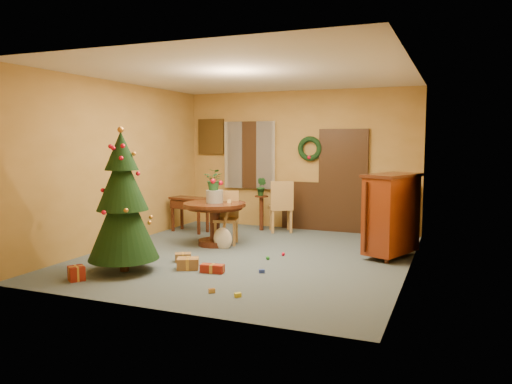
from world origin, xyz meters
The scene contains 21 objects.
room_envelope centered at (0.21, 2.70, 1.12)m, with size 5.50×5.50×5.50m.
dining_table centered at (-0.88, 0.55, 0.54)m, with size 1.11×1.11×0.77m.
urn centered at (-0.88, 0.55, 0.88)m, with size 0.30×0.30×0.22m, color slate.
centerpiece_plant centered at (-0.88, 0.55, 1.18)m, with size 0.34×0.30×0.38m, color #1E4C23.
chair_near centered at (-0.75, 0.78, 0.51)m, with size 0.52×0.52×0.95m.
chair_far centered at (-0.19, 2.18, 0.57)m, with size 0.61×0.61×1.06m.
guitar centered at (-0.63, 0.35, 0.41)m, with size 0.35×0.17×0.83m, color beige, non-canonical shape.
plant_stand centered at (-0.66, 2.25, 0.45)m, with size 0.28×0.28×0.73m.
stand_plant centered at (-0.66, 2.25, 0.92)m, with size 0.21×0.17×0.38m, color #19471E.
christmas_tree centered at (-1.29, -1.53, 0.98)m, with size 1.00×1.00×2.07m.
writing_desk centered at (-1.95, 1.53, 0.54)m, with size 0.86×0.53×0.71m.
sideboard centered at (2.15, 0.79, 0.72)m, with size 0.90×1.18×1.35m.
gift_a centered at (-0.50, -1.09, 0.08)m, with size 0.38×0.34×0.17m.
gift_b centered at (-1.59, -2.17, 0.10)m, with size 0.27×0.27×0.20m.
gift_c centered at (-0.79, -0.72, 0.07)m, with size 0.29×0.27×0.13m.
gift_d centered at (-0.08, -1.13, 0.06)m, with size 0.35×0.18×0.12m.
toy_a centered at (0.58, -0.88, 0.03)m, with size 0.08×0.05×0.05m, color #23399B.
toy_b centered at (0.39, -0.13, 0.03)m, with size 0.06×0.06×0.06m, color #23802A.
toy_c centered at (0.72, -2.00, 0.03)m, with size 0.08×0.05×0.05m, color gold.
toy_d centered at (0.53, 0.22, 0.03)m, with size 0.06×0.06×0.06m, color red.
toy_e centered at (0.35, -1.97, 0.03)m, with size 0.08×0.05×0.05m, color orange.
Camera 1 is at (3.11, -7.32, 1.88)m, focal length 35.00 mm.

